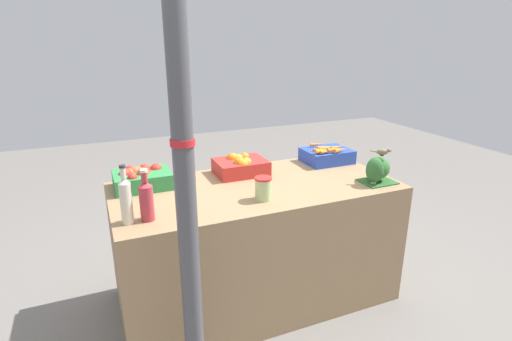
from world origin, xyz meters
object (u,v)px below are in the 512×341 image
sparrow_bird (383,152)px  support_pole (184,170)px  juice_bottle_ruby (146,199)px  carrot_crate (327,155)px  juice_bottle_cloudy (126,199)px  pickle_jar (263,188)px  apple_crate (141,178)px  broccoli_pile (377,169)px  orange_crate (241,166)px

sparrow_bird → support_pole: bearing=-135.1°
juice_bottle_ruby → carrot_crate: bearing=19.3°
juice_bottle_cloudy → pickle_jar: 0.77m
apple_crate → pickle_jar: size_ratio=2.52×
carrot_crate → juice_bottle_ruby: 1.49m
broccoli_pile → apple_crate: bearing=160.2°
apple_crate → broccoli_pile: (1.43, -0.51, 0.03)m
broccoli_pile → orange_crate: bearing=146.3°
orange_crate → carrot_crate: same height
broccoli_pile → juice_bottle_cloudy: (-1.57, 0.01, 0.04)m
support_pole → broccoli_pile: (1.35, 0.39, -0.29)m
support_pole → juice_bottle_ruby: bearing=106.5°
broccoli_pile → carrot_crate: bearing=96.6°
carrot_crate → juice_bottle_cloudy: 1.59m
pickle_jar → apple_crate: bearing=141.8°
apple_crate → juice_bottle_cloudy: size_ratio=1.10×
orange_crate → sparrow_bird: bearing=-33.8°
juice_bottle_cloudy → carrot_crate: bearing=18.1°
juice_bottle_ruby → pickle_jar: (0.66, 0.01, -0.05)m
carrot_crate → support_pole: bearing=-145.4°
broccoli_pile → sparrow_bird: (0.02, -0.02, 0.12)m
apple_crate → sparrow_bird: 1.55m
orange_crate → support_pole: bearing=-123.4°
support_pole → pickle_jar: support_pole is taller
juice_bottle_cloudy → sparrow_bird: 1.59m
broccoli_pile → juice_bottle_ruby: size_ratio=0.79×
support_pole → juice_bottle_cloudy: size_ratio=7.75×
carrot_crate → broccoli_pile: (0.06, -0.50, 0.03)m
apple_crate → carrot_crate: size_ratio=1.00×
juice_bottle_ruby → broccoli_pile: bearing=-0.3°
carrot_crate → juice_bottle_ruby: (-1.41, -0.49, 0.06)m
orange_crate → juice_bottle_cloudy: bearing=-148.3°
support_pole → carrot_crate: 1.60m
carrot_crate → broccoli_pile: size_ratio=1.57×
support_pole → orange_crate: 1.12m
support_pole → carrot_crate: support_pole is taller
apple_crate → support_pole: bearing=-85.1°
juice_bottle_cloudy → pickle_jar: bearing=1.1°
juice_bottle_cloudy → support_pole: bearing=-61.4°
juice_bottle_cloudy → apple_crate: bearing=74.6°
support_pole → sparrow_bird: size_ratio=19.65×
apple_crate → broccoli_pile: size_ratio=1.57×
apple_crate → carrot_crate: same height
juice_bottle_ruby → orange_crate: bearing=35.1°
broccoli_pile → pickle_jar: broccoli_pile is taller
broccoli_pile → pickle_jar: 0.80m
apple_crate → pickle_jar: same height
juice_bottle_cloudy → sparrow_bird: (1.59, -0.02, 0.08)m
orange_crate → carrot_crate: (0.70, -0.01, -0.00)m
apple_crate → orange_crate: size_ratio=1.00×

